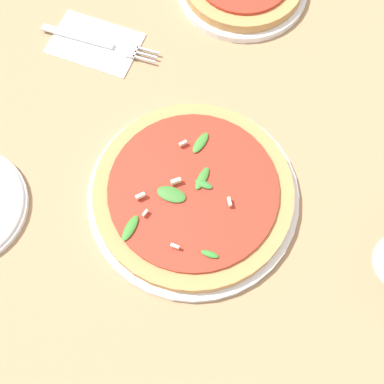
% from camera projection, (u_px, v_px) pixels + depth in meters
% --- Properties ---
extents(ground_plane, '(6.00, 6.00, 0.00)m').
position_uv_depth(ground_plane, '(187.00, 194.00, 0.78)').
color(ground_plane, '#9E7A56').
extents(pizza_arugula_main, '(0.30, 0.30, 0.05)m').
position_uv_depth(pizza_arugula_main, '(192.00, 196.00, 0.76)').
color(pizza_arugula_main, white).
rests_on(pizza_arugula_main, ground_plane).
extents(napkin, '(0.16, 0.12, 0.01)m').
position_uv_depth(napkin, '(95.00, 43.00, 0.88)').
color(napkin, white).
rests_on(napkin, ground_plane).
extents(fork, '(0.20, 0.07, 0.00)m').
position_uv_depth(fork, '(99.00, 42.00, 0.87)').
color(fork, silver).
rests_on(fork, ground_plane).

